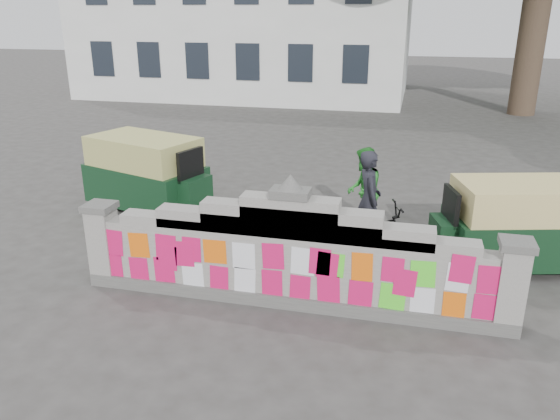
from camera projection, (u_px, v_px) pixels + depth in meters
The scene contains 8 objects.
ground at pixel (290, 303), 8.17m from camera, with size 100.00×100.00×0.00m, color #383533.
parapet_wall at pixel (290, 258), 7.91m from camera, with size 6.48×0.44×2.01m.
building at pixel (253, 13), 28.42m from camera, with size 16.00×10.00×8.90m.
cyclist_bike at pixel (367, 232), 9.47m from camera, with size 0.67×1.92×1.01m, color black.
cyclist_rider at pixel (368, 213), 9.35m from camera, with size 0.62×0.41×1.71m, color black.
pedestrian at pixel (363, 190), 10.60m from camera, with size 0.82×0.64×1.68m, color #217924.
rickshaw_left at pixel (148, 173), 11.76m from camera, with size 3.00×2.08×1.62m.
rickshaw_right at pixel (516, 224), 9.12m from camera, with size 2.77×1.80×1.49m.
Camera 1 is at (1.57, -7.02, 4.11)m, focal length 35.00 mm.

